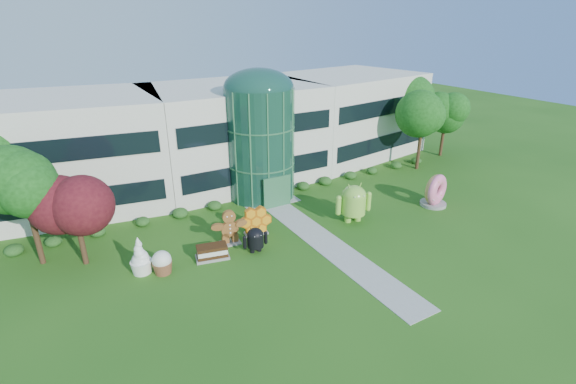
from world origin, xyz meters
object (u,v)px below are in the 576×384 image
android_green (354,201)px  android_black (255,238)px  donut (435,190)px  gingerbread (229,227)px

android_green → android_black: bearing=-164.9°
android_green → donut: (8.06, -1.12, -0.35)m
android_black → gingerbread: gingerbread is taller
donut → android_black: bearing=163.0°
android_green → donut: 8.15m
android_black → android_green: bearing=7.5°
android_green → android_black: 8.95m
android_black → donut: (16.98, -0.77, 0.38)m
android_green → gingerbread: 10.15m
android_black → gingerbread: bearing=124.2°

